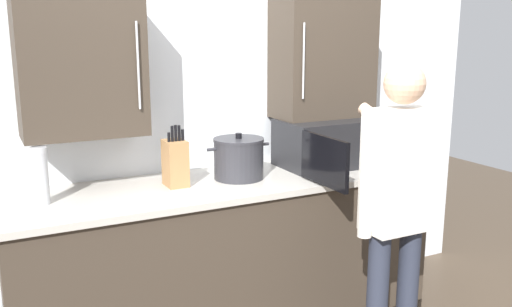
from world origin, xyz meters
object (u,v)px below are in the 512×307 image
(microwave_oven, at_px, (324,144))
(thermos_flask, at_px, (40,176))
(stock_pot, at_px, (239,158))
(person_figure, at_px, (397,197))
(knife_block, at_px, (175,163))

(microwave_oven, relative_size, thermos_flask, 2.85)
(stock_pot, distance_m, person_figure, 0.91)
(microwave_oven, height_order, person_figure, person_figure)
(knife_block, relative_size, person_figure, 0.21)
(thermos_flask, height_order, stock_pot, thermos_flask)
(thermos_flask, relative_size, stock_pot, 0.74)
(thermos_flask, relative_size, person_figure, 0.17)
(stock_pot, height_order, person_figure, person_figure)
(stock_pot, bearing_deg, microwave_oven, 1.96)
(thermos_flask, distance_m, stock_pot, 1.06)
(person_figure, bearing_deg, knife_block, 139.18)
(stock_pot, bearing_deg, person_figure, -55.59)
(thermos_flask, bearing_deg, person_figure, -25.23)
(person_figure, bearing_deg, thermos_flask, 154.77)
(microwave_oven, bearing_deg, thermos_flask, -179.05)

